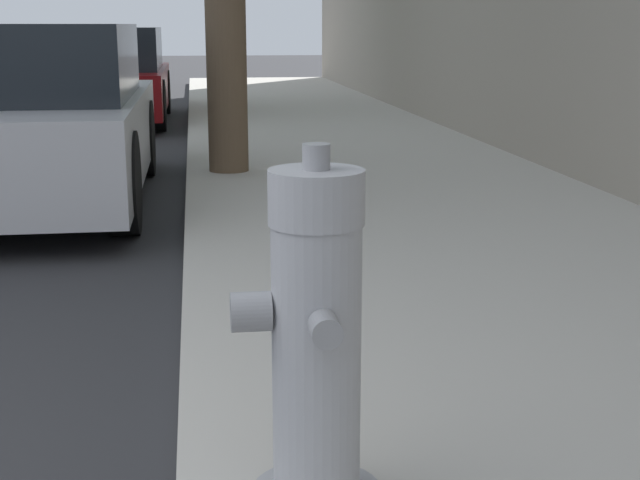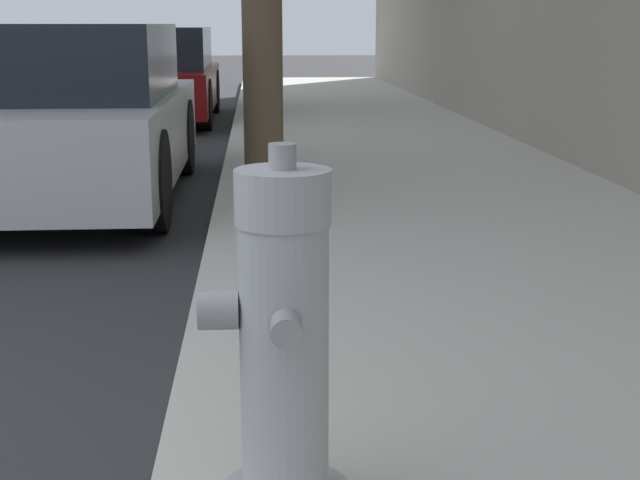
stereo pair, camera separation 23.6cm
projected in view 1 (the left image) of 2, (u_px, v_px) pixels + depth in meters
The scene contains 3 objects.
fire_hydrant at pixel (315, 347), 2.32m from camera, with size 0.40×0.41×0.98m.
parked_car_near at pixel (26, 118), 6.99m from camera, with size 1.85×4.00×1.41m.
parked_car_mid at pixel (105, 77), 12.88m from camera, with size 1.78×4.00×1.36m.
Camera 1 is at (1.85, -2.10, 1.41)m, focal length 50.00 mm.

